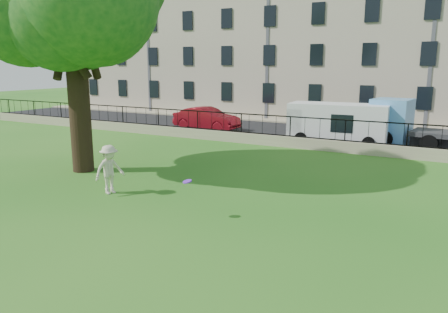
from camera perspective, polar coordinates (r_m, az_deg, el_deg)
The scene contains 11 objects.
ground at distance 14.16m, azimuth -8.76°, elevation -6.79°, with size 120.00×120.00×0.00m, color #1F6518.
retaining_wall at distance 24.41m, azimuth 8.57°, elevation 1.90°, with size 50.00×0.40×0.60m, color gray.
iron_railing at distance 24.27m, azimuth 8.64°, elevation 3.88°, with size 50.00×0.05×1.13m.
street at distance 28.85m, azimuth 11.81°, elevation 2.74°, with size 60.00×9.00×0.01m, color black.
sidewalk at distance 33.80m, azimuth 14.43°, elevation 4.04°, with size 60.00×1.40×0.12m, color gray.
building_row at distance 39.10m, azimuth 17.14°, elevation 15.01°, with size 56.40×10.40×13.80m.
man at distance 15.93m, azimuth -14.73°, elevation -1.65°, with size 1.13×0.65×1.75m, color beige.
frisbee at distance 12.96m, azimuth -4.83°, elevation -3.26°, with size 0.27×0.27×0.03m, color #7A29EB.
red_sedan at distance 30.56m, azimuth -2.28°, elevation 4.97°, with size 1.66×4.75×1.57m, color #A31421.
white_van at distance 25.97m, azimuth 14.64°, elevation 4.15°, with size 5.49×2.14×2.30m, color silver.
blue_truck at distance 26.22m, azimuth 25.39°, elevation 3.77°, with size 6.18×2.19×2.59m, color #60A3E2.
Camera 1 is at (8.25, -10.58, 4.53)m, focal length 35.00 mm.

